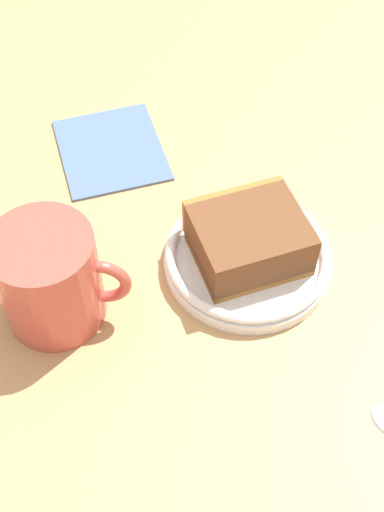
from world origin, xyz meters
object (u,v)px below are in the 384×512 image
(cake_slice, at_px, (249,238))
(tea_mug, at_px, (51,278))
(small_plate, at_px, (248,257))
(folded_napkin, at_px, (111,149))

(cake_slice, height_order, tea_mug, tea_mug)
(cake_slice, bearing_deg, small_plate, 94.27)
(small_plate, xyz_separation_m, folded_napkin, (0.09, -0.18, -0.01))
(cake_slice, distance_m, folded_napkin, 0.21)
(small_plate, bearing_deg, tea_mug, 1.88)
(folded_napkin, bearing_deg, cake_slice, 117.34)
(small_plate, xyz_separation_m, tea_mug, (0.18, 0.01, 0.04))
(cake_slice, distance_m, tea_mug, 0.18)
(small_plate, bearing_deg, folded_napkin, -62.94)
(folded_napkin, bearing_deg, tea_mug, 66.34)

